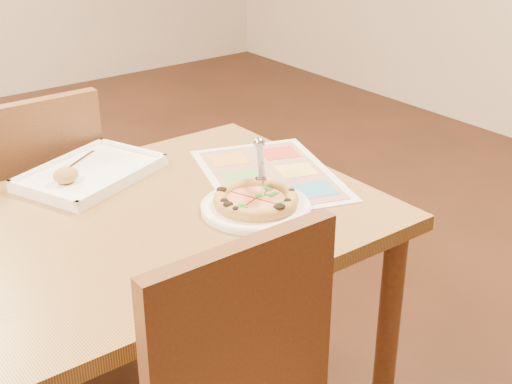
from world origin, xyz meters
TOP-DOWN VIEW (x-y plane):
  - dining_table at (0.00, 0.00)m, footprint 1.30×0.85m
  - chair_far at (-0.00, 0.60)m, footprint 0.42×0.42m
  - plate at (0.32, -0.13)m, footprint 0.34×0.34m
  - pizza at (0.32, -0.13)m, footprint 0.21×0.21m
  - pizza_cutter at (0.37, -0.09)m, footprint 0.11×0.15m
  - appetizer_tray at (0.07, 0.30)m, footprint 0.43×0.37m
  - menu at (0.48, 0.01)m, footprint 0.47×0.56m

SIDE VIEW (x-z plane):
  - chair_far at x=0.00m, z-range 0.33..0.80m
  - dining_table at x=0.00m, z-range 0.27..0.99m
  - menu at x=0.48m, z-range 0.72..0.72m
  - plate at x=0.32m, z-range 0.72..0.73m
  - appetizer_tray at x=0.07m, z-range 0.70..0.77m
  - pizza at x=0.32m, z-range 0.73..0.76m
  - pizza_cutter at x=0.37m, z-range 0.76..0.86m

